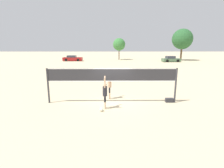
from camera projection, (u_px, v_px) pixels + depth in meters
The scene contains 10 objects.
ground_plane at pixel (112, 103), 12.05m from camera, with size 200.00×200.00×0.00m, color beige.
volleyball_net at pixel (112, 78), 11.68m from camera, with size 8.75×0.12×2.39m.
player_spiker at pixel (105, 92), 10.68m from camera, with size 0.28×0.69×2.03m.
player_blocker at pixel (110, 84), 12.66m from camera, with size 0.28×0.71×2.16m.
volleyball at pixel (101, 109), 10.42m from camera, with size 0.24×0.24×0.24m.
gear_bag at pixel (169, 100), 12.10m from camera, with size 0.53×0.27×0.29m.
parked_car_near at pixel (171, 59), 41.55m from camera, with size 4.33×2.28×1.38m.
parked_car_mid at pixel (73, 58), 43.88m from camera, with size 4.76×1.98×1.39m.
tree_left_cluster at pixel (119, 44), 47.07m from camera, with size 3.32×3.32×5.76m.
tree_right_cluster at pixel (182, 39), 44.62m from camera, with size 5.16×5.16×8.00m.
Camera 1 is at (-0.08, -11.49, 3.86)m, focal length 28.00 mm.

